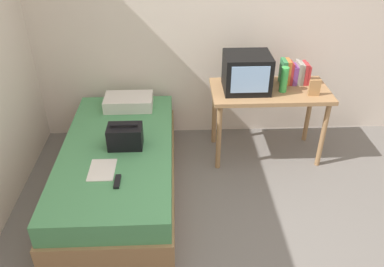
% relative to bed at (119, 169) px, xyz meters
% --- Properties ---
extents(ground_plane, '(8.00, 8.00, 0.00)m').
position_rel_bed_xyz_m(ground_plane, '(1.00, -0.89, -0.25)').
color(ground_plane, slate).
extents(wall_back, '(5.20, 0.10, 2.60)m').
position_rel_bed_xyz_m(wall_back, '(1.00, 1.11, 1.05)').
color(wall_back, beige).
rests_on(wall_back, ground).
extents(bed, '(1.00, 2.00, 0.51)m').
position_rel_bed_xyz_m(bed, '(0.00, 0.00, 0.00)').
color(bed, '#9E754C').
rests_on(bed, ground).
extents(desk, '(1.16, 0.60, 0.76)m').
position_rel_bed_xyz_m(desk, '(1.47, 0.57, 0.41)').
color(desk, '#9E754C').
rests_on(desk, ground).
extents(tv, '(0.44, 0.39, 0.36)m').
position_rel_bed_xyz_m(tv, '(1.22, 0.57, 0.69)').
color(tv, black).
rests_on(tv, desk).
extents(water_bottle, '(0.07, 0.07, 0.25)m').
position_rel_bed_xyz_m(water_bottle, '(1.58, 0.51, 0.64)').
color(water_bottle, green).
rests_on(water_bottle, desk).
extents(book_row, '(0.28, 0.17, 0.25)m').
position_rel_bed_xyz_m(book_row, '(1.73, 0.70, 0.62)').
color(book_row, '#337F47').
rests_on(book_row, desk).
extents(picture_frame, '(0.11, 0.02, 0.16)m').
position_rel_bed_xyz_m(picture_frame, '(1.85, 0.41, 0.59)').
color(picture_frame, '#B27F4C').
rests_on(picture_frame, desk).
extents(pillow, '(0.49, 0.31, 0.12)m').
position_rel_bed_xyz_m(pillow, '(0.04, 0.72, 0.32)').
color(pillow, silver).
rests_on(pillow, bed).
extents(handbag, '(0.30, 0.20, 0.23)m').
position_rel_bed_xyz_m(handbag, '(0.08, 0.00, 0.36)').
color(handbag, black).
rests_on(handbag, bed).
extents(magazine, '(0.21, 0.29, 0.01)m').
position_rel_bed_xyz_m(magazine, '(-0.08, -0.35, 0.26)').
color(magazine, white).
rests_on(magazine, bed).
extents(remote_dark, '(0.04, 0.16, 0.02)m').
position_rel_bed_xyz_m(remote_dark, '(0.07, -0.51, 0.27)').
color(remote_dark, black).
rests_on(remote_dark, bed).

